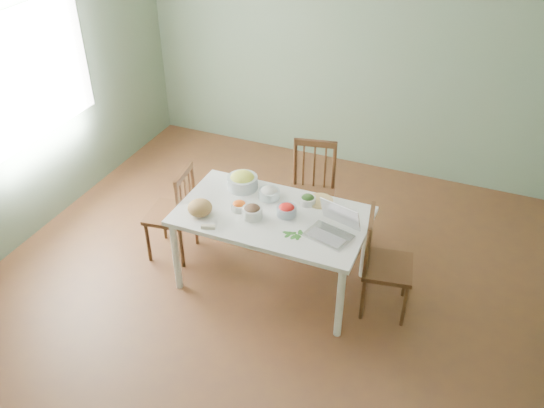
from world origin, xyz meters
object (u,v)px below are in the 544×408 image
at_px(chair_far, 311,196).
at_px(bowl_squash, 242,181).
at_px(chair_left, 170,212).
at_px(laptop, 329,224).
at_px(dining_table, 272,249).
at_px(chair_right, 388,265).
at_px(bread_boule, 200,208).

height_order(chair_far, bowl_squash, chair_far).
xyz_separation_m(chair_left, laptop, (1.53, -0.13, 0.39)).
bearing_deg(laptop, dining_table, -176.57).
height_order(chair_far, chair_left, chair_far).
height_order(dining_table, laptop, laptop).
distance_m(chair_right, laptop, 0.63).
relative_size(chair_far, bowl_squash, 3.67).
relative_size(chair_right, bowl_squash, 3.49).
relative_size(bread_boule, bowl_squash, 0.76).
relative_size(chair_right, laptop, 2.69).
height_order(chair_right, bread_boule, chair_right).
bearing_deg(chair_far, laptop, -74.20).
relative_size(dining_table, chair_right, 1.69).
bearing_deg(chair_right, chair_left, 81.46).
height_order(dining_table, chair_left, chair_left).
bearing_deg(bowl_squash, chair_right, -8.20).
bearing_deg(dining_table, bread_boule, -157.05).
height_order(bread_boule, laptop, laptop).
height_order(bowl_squash, laptop, laptop).
distance_m(chair_left, bread_boule, 0.64).
bearing_deg(chair_right, dining_table, 84.13).
relative_size(bread_boule, laptop, 0.59).
bearing_deg(chair_right, chair_far, 43.57).
height_order(chair_left, chair_right, chair_right).
xyz_separation_m(chair_far, bowl_squash, (-0.48, -0.47, 0.32)).
bearing_deg(bowl_squash, bread_boule, -107.14).
bearing_deg(chair_far, chair_right, -48.07).
relative_size(chair_far, chair_left, 1.06).
xyz_separation_m(chair_right, bread_boule, (-1.52, -0.29, 0.34)).
distance_m(chair_left, bowl_squash, 0.76).
bearing_deg(bowl_squash, dining_table, -34.21).
bearing_deg(bread_boule, laptop, 6.54).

